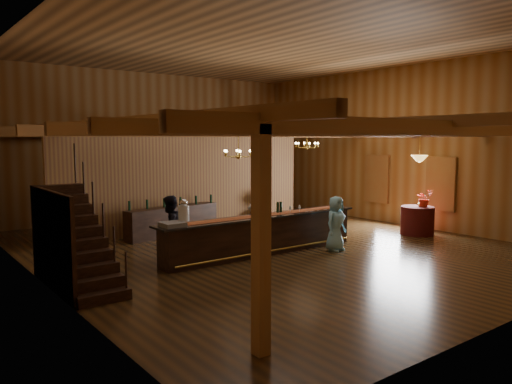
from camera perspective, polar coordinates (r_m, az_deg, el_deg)
floor at (r=14.13m, az=1.28°, el=-6.18°), size 14.00×14.00×0.00m
ceiling at (r=14.03m, az=1.34°, el=16.34°), size 14.00×14.00×0.00m
wall_back at (r=19.77m, az=-11.51°, el=5.23°), size 12.00×0.10×5.50m
wall_left at (r=11.10m, az=-23.74°, el=4.27°), size 0.10×14.00×5.50m
wall_right at (r=18.17m, az=16.33°, el=5.05°), size 0.10×14.00×5.50m
beam_grid at (r=14.21m, az=0.03°, el=7.05°), size 11.90×13.90×0.39m
support_posts at (r=13.49m, az=2.62°, el=0.11°), size 9.20×10.20×3.20m
partition_wall at (r=16.50m, az=-7.68°, el=0.98°), size 9.00×0.18×3.10m
window_right_front at (r=17.28m, az=20.38°, el=0.88°), size 0.12×1.05×1.75m
window_right_back at (r=18.79m, az=13.67°, el=1.48°), size 0.12×1.05×1.75m
staircase at (r=10.72m, az=-19.53°, el=-5.03°), size 1.00×2.80×2.00m
backroom_boxes at (r=18.46m, az=-10.15°, el=-1.71°), size 4.10×0.60×1.10m
tasting_bar at (r=13.11m, az=0.77°, el=-4.85°), size 6.07×0.79×1.02m
beverage_dispenser at (r=11.76m, az=-8.27°, el=-2.30°), size 0.26×0.26×0.60m
glass_rack_tray at (r=11.55m, az=-9.53°, el=-3.67°), size 0.50×0.50×0.10m
raffle_drum at (r=14.78m, az=9.17°, el=-1.05°), size 0.34×0.24×0.30m
bar_bottle_0 at (r=13.08m, az=0.34°, el=-2.01°), size 0.07×0.07×0.30m
bar_bottle_1 at (r=13.47m, az=2.50°, el=-1.77°), size 0.07×0.07×0.30m
bar_bottle_2 at (r=13.54m, az=2.86°, el=-1.73°), size 0.07×0.07×0.30m
backbar_shelf at (r=15.81m, az=-9.50°, el=-3.27°), size 3.27×1.02×0.91m
round_table at (r=16.52m, az=17.95°, el=-3.12°), size 1.03×1.03×0.89m
chandelier_left at (r=12.94m, az=-2.02°, el=4.48°), size 0.80×0.80×0.72m
chandelier_right at (r=16.80m, az=5.82°, el=5.39°), size 0.80×0.80×0.55m
pendant_lamp at (r=16.34m, az=18.18°, el=3.68°), size 0.52×0.52×0.90m
bartender at (r=13.97m, az=0.26°, el=-2.89°), size 0.69×0.55×1.64m
staff_second at (r=12.57m, az=-9.84°, el=-4.07°), size 0.96×0.86×1.61m
guest at (r=13.59m, az=9.10°, el=-3.57°), size 0.79×0.59×1.48m
floor_plant at (r=17.78m, az=0.75°, el=-1.67°), size 0.70×0.58×1.21m
table_flowers at (r=16.45m, az=18.67°, el=-0.66°), size 0.58×0.53×0.55m
table_vase at (r=16.50m, az=18.30°, el=-1.10°), size 0.18×0.18×0.28m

